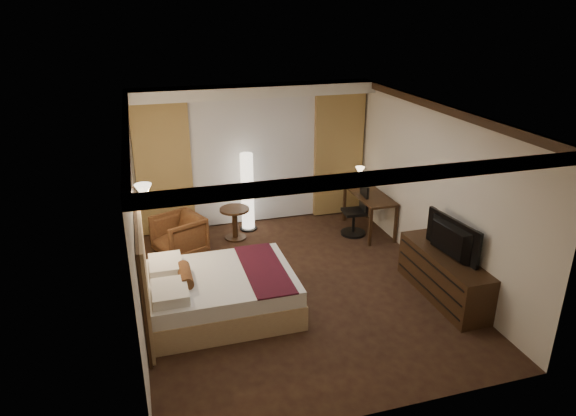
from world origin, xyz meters
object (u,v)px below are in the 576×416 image
object	(u,v)px
office_chair	(354,210)
television	(447,235)
floor_lamp	(247,192)
desk	(369,213)
armchair	(179,233)
dresser	(443,275)
bed	(222,293)
side_table	(235,223)

from	to	relation	value
office_chair	television	xyz separation A→B (m)	(0.35, -2.42, 0.52)
floor_lamp	office_chair	bearing A→B (deg)	-23.11
desk	floor_lamp	bearing A→B (deg)	161.29
floor_lamp	desk	distance (m)	2.33
floor_lamp	desk	world-z (taller)	floor_lamp
armchair	desk	world-z (taller)	armchair
armchair	office_chair	size ratio (longest dim) A/B	0.79
floor_lamp	dresser	xyz separation A→B (m)	(2.23, -3.20, -0.41)
armchair	desk	distance (m)	3.54
office_chair	television	bearing A→B (deg)	-77.06
bed	office_chair	distance (m)	3.39
side_table	armchair	bearing A→B (deg)	-161.82
side_table	floor_lamp	distance (m)	0.66
desk	office_chair	distance (m)	0.35
dresser	office_chair	bearing A→B (deg)	98.96
armchair	dresser	distance (m)	4.39
office_chair	television	distance (m)	2.50
side_table	dresser	bearing A→B (deg)	-48.34
desk	bed	bearing A→B (deg)	-148.19
desk	television	bearing A→B (deg)	-89.54
floor_lamp	office_chair	world-z (taller)	floor_lamp
dresser	floor_lamp	bearing A→B (deg)	124.79
office_chair	bed	bearing A→B (deg)	-141.28
armchair	television	xyz separation A→B (m)	(3.56, -2.52, 0.62)
side_table	television	size ratio (longest dim) A/B	0.55
bed	floor_lamp	distance (m)	2.88
floor_lamp	office_chair	xyz separation A→B (m)	(1.84, -0.79, -0.27)
desk	office_chair	bearing A→B (deg)	-171.41
desk	armchair	bearing A→B (deg)	179.13
side_table	dresser	size ratio (longest dim) A/B	0.33
side_table	dresser	xyz separation A→B (m)	(2.55, -2.86, 0.05)
dresser	armchair	bearing A→B (deg)	144.93
office_chair	dresser	size ratio (longest dim) A/B	0.55
desk	dresser	bearing A→B (deg)	-88.84
armchair	floor_lamp	distance (m)	1.57
armchair	office_chair	distance (m)	3.21
desk	dresser	distance (m)	2.47
armchair	office_chair	world-z (taller)	office_chair
side_table	television	bearing A→B (deg)	-48.68
bed	armchair	distance (m)	2.04
armchair	desk	size ratio (longest dim) A/B	0.59
armchair	dresser	xyz separation A→B (m)	(3.59, -2.52, -0.04)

